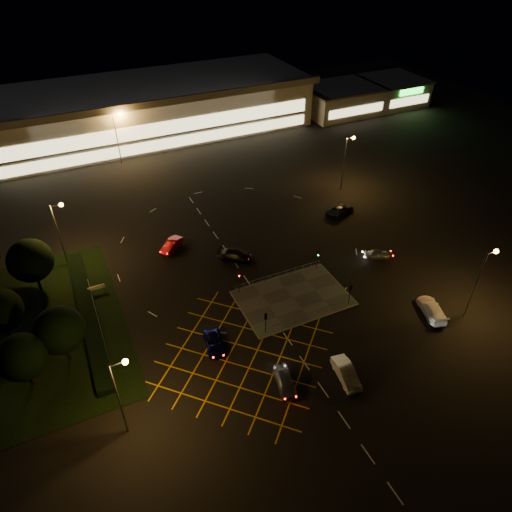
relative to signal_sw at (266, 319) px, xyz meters
name	(u,v)px	position (x,y,z in m)	size (l,w,h in m)	color
ground	(273,294)	(4.00, 5.99, -2.37)	(180.00, 180.00, 0.00)	black
pedestrian_island	(293,298)	(6.00, 3.99, -2.31)	(14.00, 9.00, 0.12)	#4C4944
grass_verge	(47,329)	(-24.00, 11.99, -2.33)	(18.00, 30.00, 0.08)	black
hedge	(88,314)	(-19.00, 11.99, -1.87)	(2.00, 26.00, 1.00)	black
supermarket	(149,108)	(4.00, 67.95, 2.95)	(72.00, 26.50, 10.50)	beige
retail_unit_a	(340,99)	(50.00, 59.97, 0.85)	(18.80, 14.80, 6.35)	beige
retail_unit_b	(392,91)	(66.00, 59.95, 0.85)	(14.80, 14.80, 6.35)	beige
streetlight_sw	(121,388)	(-17.56, -6.01, 4.20)	(1.78, 0.56, 10.03)	slate
streetlight_se	(482,275)	(24.44, -8.01, 4.20)	(1.78, 0.56, 10.03)	slate
streetlight_nw	(60,226)	(-19.56, 23.99, 4.20)	(1.78, 0.56, 10.03)	slate
streetlight_ne	(347,156)	(28.44, 25.99, 4.20)	(1.78, 0.56, 10.03)	slate
streetlight_far_left	(118,132)	(-5.56, 53.99, 4.20)	(1.78, 0.56, 10.03)	slate
streetlight_far_right	(294,99)	(34.44, 55.99, 4.20)	(1.78, 0.56, 10.03)	slate
signal_sw	(266,319)	(0.00, 0.00, 0.00)	(0.28, 0.30, 3.15)	black
signal_se	(350,290)	(12.00, 0.00, 0.00)	(0.28, 0.30, 3.15)	black
signal_nw	(239,279)	(0.00, 7.99, 0.00)	(0.28, 0.30, 3.15)	black
signal_ne	(318,256)	(12.00, 7.99, 0.00)	(0.28, 0.30, 3.15)	black
tree_a	(22,357)	(-26.00, 3.99, 1.97)	(5.04, 5.04, 6.86)	black
tree_c	(30,261)	(-24.00, 19.99, 2.59)	(5.76, 5.76, 7.84)	black
tree_e	(60,330)	(-22.00, 5.99, 2.28)	(5.40, 5.40, 7.35)	black
car_near_silver	(285,381)	(-1.49, -7.79, -1.60)	(1.80, 4.48, 1.53)	#979A9E
car_queue_white	(346,373)	(5.03, -9.70, -1.57)	(1.68, 4.81, 1.59)	white
car_left_blue	(215,343)	(-6.35, 0.54, -1.74)	(2.07, 4.48, 1.25)	#0F0E55
car_far_dkgrey	(235,255)	(2.42, 14.97, -1.62)	(2.10, 5.17, 1.50)	black
car_right_silver	(378,254)	(21.54, 6.54, -1.74)	(1.49, 3.70, 1.26)	silver
car_circ_red	(171,245)	(-5.28, 21.45, -1.64)	(1.53, 4.40, 1.45)	maroon
car_east_grey	(340,209)	(23.37, 19.24, -1.59)	(2.56, 5.56, 1.54)	black
car_approach_white	(432,309)	(20.51, -5.91, -1.57)	(2.22, 5.47, 1.59)	silver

